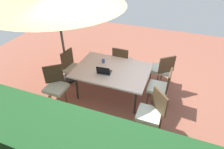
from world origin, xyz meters
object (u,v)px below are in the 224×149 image
cup (103,61)px  chair_northwest (152,111)px  chair_south (122,61)px  chair_west (161,86)px  laptop (104,71)px  dining_table (112,71)px  chair_northeast (55,84)px  chair_east (73,66)px  chair_southwest (163,69)px

cup → chair_northwest: bearing=144.2°
chair_northwest → chair_south: same height
chair_west → laptop: (1.33, 0.23, 0.24)m
dining_table → chair_west: bearing=-179.1°
chair_west → cup: 1.56m
chair_south → laptop: size_ratio=2.86×
chair_northeast → chair_south: size_ratio=1.00×
cup → chair_east: bearing=12.0°
chair_northwest → cup: bearing=-169.3°
dining_table → chair_southwest: bearing=-144.9°
chair_southwest → chair_west: same height
chair_east → laptop: chair_east is taller
chair_west → laptop: 1.37m
dining_table → chair_south: size_ratio=1.82×
chair_northeast → chair_south: (-1.11, -1.59, 0.00)m
dining_table → chair_west: chair_west is taller
chair_northeast → laptop: 1.18m
dining_table → chair_northeast: (1.12, 0.78, -0.15)m
laptop → chair_east: bearing=-19.8°
chair_east → chair_south: bearing=-49.2°
dining_table → cup: (0.32, -0.22, 0.09)m
chair_northeast → cup: 1.31m
chair_south → laptop: 1.05m
chair_southwest → chair_northeast: size_ratio=1.00×
chair_east → chair_west: (-2.36, 0.03, 0.00)m
laptop → cup: (0.20, -0.44, -0.00)m
chair_west → cup: (1.53, -0.20, 0.24)m
chair_northeast → chair_west: bearing=-19.5°
chair_southwest → cup: 1.58m
laptop → cup: 0.48m
chair_northeast → cup: bearing=13.0°
chair_southwest → chair_west: size_ratio=1.00×
chair_east → chair_west: bearing=-83.5°
chair_east → chair_northwest: size_ratio=1.00×
laptop → chair_south: bearing=-101.7°
chair_southwest → laptop: size_ratio=2.86×
chair_east → chair_south: size_ratio=1.00×
chair_northwest → dining_table: bearing=-169.6°
chair_northwest → chair_east: bearing=-154.6°
chair_west → chair_northeast: same height
dining_table → cup: 0.40m
chair_west → chair_southwest: bearing=-172.2°
laptop → cup: laptop is taller
chair_east → chair_southwest: bearing=-64.7°
dining_table → chair_northeast: 1.38m
dining_table → chair_northeast: bearing=35.0°
dining_table → chair_northwest: bearing=143.9°
chair_southwest → chair_northeast: (2.25, 1.58, 0.00)m
chair_west → laptop: chair_west is taller
chair_west → laptop: bearing=-78.1°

